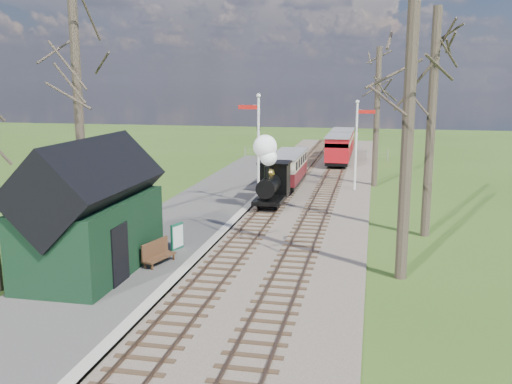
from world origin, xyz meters
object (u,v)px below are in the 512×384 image
(semaphore_far, at_px, (357,138))
(sign_board, at_px, (177,236))
(semaphore_near, at_px, (257,142))
(red_carriage_b, at_px, (342,142))
(coach, at_px, (288,168))
(red_carriage_a, at_px, (338,149))
(person, at_px, (158,234))
(bench, at_px, (157,253))
(locomotive, at_px, (271,175))
(station_shed, at_px, (91,214))

(semaphore_far, distance_m, sign_board, 16.52)
(semaphore_near, distance_m, red_carriage_b, 22.02)
(coach, bearing_deg, red_carriage_a, 75.54)
(sign_board, height_order, person, person)
(red_carriage_b, xyz_separation_m, bench, (-4.96, -32.46, -0.81))
(locomotive, height_order, bench, locomotive)
(sign_board, distance_m, bench, 1.90)
(station_shed, height_order, coach, station_shed)
(locomotive, distance_m, red_carriage_a, 16.35)
(station_shed, bearing_deg, red_carriage_a, 76.23)
(semaphore_far, height_order, coach, semaphore_far)
(semaphore_near, relative_size, locomotive, 1.57)
(semaphore_near, height_order, coach, semaphore_near)
(semaphore_far, distance_m, person, 17.00)
(station_shed, distance_m, person, 3.46)
(locomotive, bearing_deg, red_carriage_b, 83.12)
(semaphore_near, bearing_deg, station_shed, -106.38)
(locomotive, xyz_separation_m, person, (-2.94, -9.14, -0.99))
(locomotive, distance_m, person, 9.66)
(coach, relative_size, bench, 3.97)
(station_shed, bearing_deg, red_carriage_b, 78.42)
(station_shed, bearing_deg, person, 64.95)
(semaphore_far, xyz_separation_m, coach, (-4.37, 0.07, -1.99))
(person, bearing_deg, semaphore_far, -9.77)
(red_carriage_b, height_order, person, red_carriage_b)
(locomotive, relative_size, bench, 2.48)
(semaphore_far, xyz_separation_m, person, (-7.33, -15.13, -2.49))
(red_carriage_a, height_order, red_carriage_b, same)
(coach, height_order, bench, coach)
(semaphore_near, height_order, red_carriage_a, semaphore_near)
(semaphore_near, bearing_deg, sign_board, -99.30)
(semaphore_far, bearing_deg, red_carriage_a, 99.92)
(station_shed, relative_size, red_carriage_b, 1.31)
(station_shed, height_order, semaphore_near, semaphore_near)
(coach, bearing_deg, person, -101.01)
(coach, relative_size, red_carriage_a, 1.32)
(station_shed, distance_m, red_carriage_a, 28.99)
(semaphore_near, distance_m, red_carriage_a, 16.64)
(semaphore_far, height_order, locomotive, semaphore_far)
(locomotive, bearing_deg, station_shed, -109.63)
(station_shed, distance_m, coach, 18.59)
(semaphore_far, xyz_separation_m, sign_board, (-6.60, -14.92, -2.62))
(station_shed, bearing_deg, locomotive, 70.37)
(person, bearing_deg, station_shed, 171.03)
(locomotive, xyz_separation_m, red_carriage_a, (2.61, 16.14, -0.43))
(coach, height_order, person, coach)
(red_carriage_a, xyz_separation_m, sign_board, (-4.83, -25.06, -0.69))
(station_shed, height_order, semaphore_far, semaphore_far)
(semaphore_far, relative_size, locomotive, 1.44)
(bench, bearing_deg, semaphore_far, 68.18)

